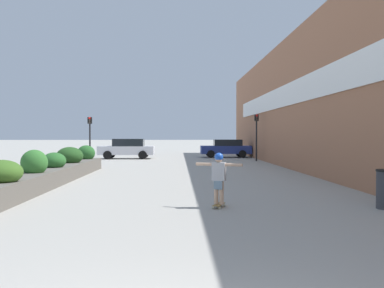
# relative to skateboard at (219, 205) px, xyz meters

# --- Properties ---
(building_wall_right) EXTENTS (0.67, 46.83, 7.28)m
(building_wall_right) POSITION_rel_skateboard_xyz_m (5.27, 9.84, 3.58)
(building_wall_right) COLOR #9E6647
(building_wall_right) RESTS_ON ground_plane
(planter_box) EXTENTS (1.33, 15.93, 1.57)m
(planter_box) POSITION_rel_skateboard_xyz_m (-5.91, 4.63, 0.41)
(planter_box) COLOR #605B54
(planter_box) RESTS_ON ground_plane
(skateboard) EXTENTS (0.41, 0.65, 0.09)m
(skateboard) POSITION_rel_skateboard_xyz_m (0.00, 0.00, 0.00)
(skateboard) COLOR olive
(skateboard) RESTS_ON ground_plane
(skateboarder) EXTENTS (1.17, 0.52, 1.31)m
(skateboarder) POSITION_rel_skateboard_xyz_m (-0.00, 0.00, 0.82)
(skateboarder) COLOR tan
(skateboarder) RESTS_ON skateboard
(car_leftmost) EXTENTS (4.26, 1.95, 1.54)m
(car_leftmost) POSITION_rel_skateboard_xyz_m (-5.00, 22.40, 0.74)
(car_leftmost) COLOR silver
(car_leftmost) RESTS_ON ground_plane
(car_center_left) EXTENTS (4.77, 1.96, 1.48)m
(car_center_left) POSITION_rel_skateboard_xyz_m (13.45, 21.83, 0.71)
(car_center_left) COLOR slate
(car_center_left) RESTS_ON ground_plane
(car_center_right) EXTENTS (4.10, 1.84, 1.47)m
(car_center_right) POSITION_rel_skateboard_xyz_m (2.90, 24.15, 0.70)
(car_center_right) COLOR navy
(car_center_right) RESTS_ON ground_plane
(traffic_light_left) EXTENTS (0.28, 0.30, 3.07)m
(traffic_light_left) POSITION_rel_skateboard_xyz_m (-7.09, 18.63, 2.05)
(traffic_light_left) COLOR black
(traffic_light_left) RESTS_ON ground_plane
(traffic_light_right) EXTENTS (0.28, 0.30, 3.28)m
(traffic_light_right) POSITION_rel_skateboard_xyz_m (4.47, 19.01, 2.18)
(traffic_light_right) COLOR black
(traffic_light_right) RESTS_ON ground_plane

